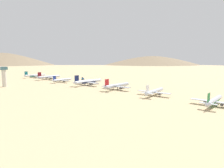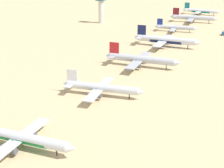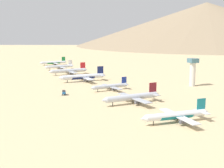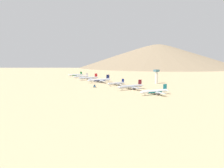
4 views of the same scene
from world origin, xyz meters
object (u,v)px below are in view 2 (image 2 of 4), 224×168
Objects in this scene: parked_jet_4 at (175,28)px; control_tower at (101,8)px; parked_jet_2 at (141,59)px; parked_jet_3 at (165,40)px; parked_jet_5 at (193,18)px; parked_jet_6 at (201,11)px; parked_jet_1 at (101,88)px; parked_jet_0 at (22,138)px.

control_tower reaches higher than parked_jet_4.
parked_jet_3 is (-2.17, 48.45, 0.24)m from parked_jet_2.
parked_jet_2 is 1.00× the size of parked_jet_5.
parked_jet_6 is at bearing 51.16° from control_tower.
parked_jet_5 is at bearing -85.42° from parked_jet_6.
parked_jet_1 is at bearing -85.55° from parked_jet_4.
parked_jet_0 is at bearing -87.82° from parked_jet_6.
parked_jet_0 is 215.67m from control_tower.
parked_jet_0 reaches higher than parked_jet_1.
parked_jet_0 is 1.01× the size of parked_jet_1.
parked_jet_2 is at bearing -52.09° from control_tower.
parked_jet_3 is 96.56m from control_tower.
parked_jet_1 is at bearing 88.12° from parked_jet_0.
parked_jet_0 is 0.88× the size of parked_jet_2.
parked_jet_3 is at bearing 92.57° from parked_jet_2.
parked_jet_5 is at bearing 91.73° from parked_jet_0.
parked_jet_6 is (-12.54, 235.90, 0.15)m from parked_jet_1.
parked_jet_2 is at bearing -86.73° from parked_jet_5.
parked_jet_0 is 240.12m from parked_jet_5.
control_tower reaches higher than parked_jet_0.
parked_jet_3 is 1.35× the size of parked_jet_4.
parked_jet_1 is 1.60× the size of control_tower.
parked_jet_5 is 1.09× the size of parked_jet_6.
control_tower is (-80.82, 103.77, 9.10)m from parked_jet_2.
parked_jet_3 reaches higher than parked_jet_0.
parked_jet_0 is at bearing -68.25° from control_tower.
control_tower is at bearing 144.88° from parked_jet_3.
parked_jet_4 is 71.27m from control_tower.
parked_jet_5 is at bearing 93.63° from parked_jet_3.
parked_jet_6 is (-10.90, 285.75, 0.18)m from parked_jet_0.
parked_jet_6 is 110.35m from control_tower.
parked_jet_4 is 46.27m from parked_jet_5.
parked_jet_3 is 1.07× the size of parked_jet_5.
parked_jet_3 is 1.96× the size of control_tower.
control_tower is at bearing -128.84° from parked_jet_6.
control_tower reaches higher than parked_jet_5.
parked_jet_4 is at bearing -92.88° from parked_jet_5.
parked_jet_2 is (-0.66, 46.49, 0.51)m from parked_jet_1.
parked_jet_3 is at bearing -35.12° from control_tower.
parked_jet_4 is at bearing 92.82° from parked_jet_0.
parked_jet_1 is 236.23m from parked_jet_6.
parked_jet_1 is 46.50m from parked_jet_2.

